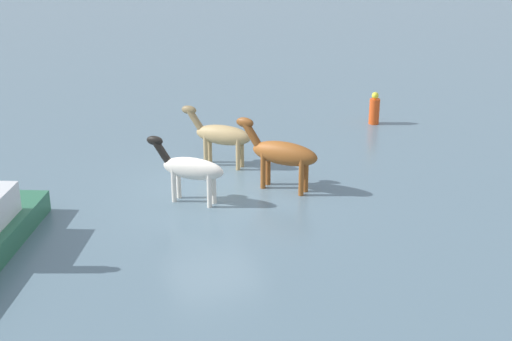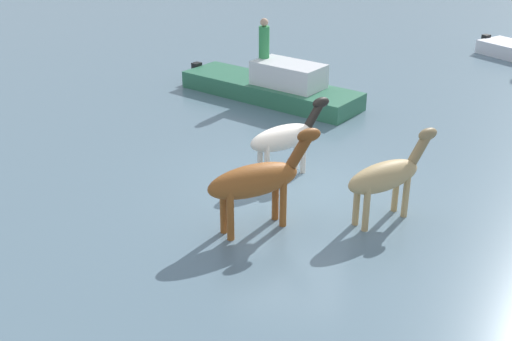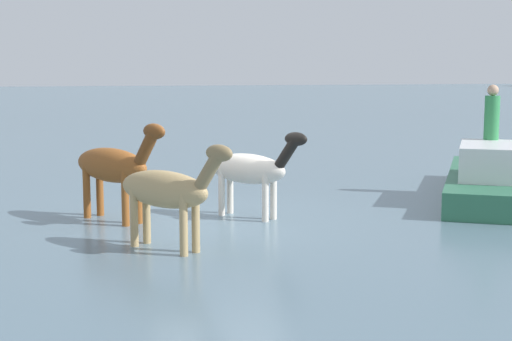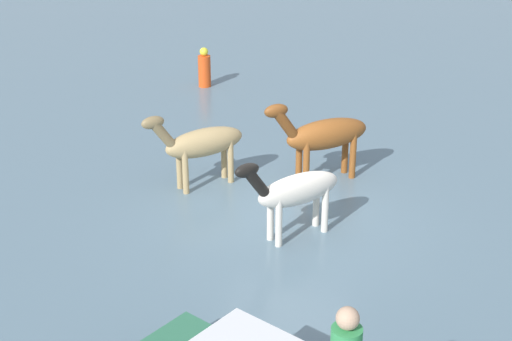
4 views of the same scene
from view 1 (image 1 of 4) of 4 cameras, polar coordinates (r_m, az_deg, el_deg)
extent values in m
plane|color=slate|center=(18.21, -3.73, -1.99)|extent=(160.24, 160.24, 0.00)
ellipsoid|color=brown|center=(18.13, 2.39, 1.42)|extent=(1.80, 1.60, 0.63)
cylinder|color=brown|center=(18.41, 0.59, 0.03)|extent=(0.14, 0.14, 1.03)
cylinder|color=brown|center=(18.66, 1.01, 0.32)|extent=(0.14, 0.14, 1.03)
cylinder|color=brown|center=(17.97, 3.77, -0.54)|extent=(0.14, 0.14, 1.03)
cylinder|color=brown|center=(18.23, 4.16, -0.24)|extent=(0.14, 0.14, 1.03)
cylinder|color=brown|center=(18.42, -0.38, 3.08)|extent=(0.58, 0.53, 0.69)
ellipsoid|color=brown|center=(18.43, -0.93, 4.00)|extent=(0.53, 0.49, 0.27)
ellipsoid|color=silver|center=(17.42, -5.23, 0.16)|extent=(1.54, 1.53, 0.56)
cylinder|color=silver|center=(17.69, -6.84, -1.18)|extent=(0.12, 0.12, 0.92)
cylinder|color=silver|center=(17.91, -6.43, -0.88)|extent=(0.12, 0.12, 0.92)
cylinder|color=silver|center=(17.26, -3.89, -1.64)|extent=(0.12, 0.12, 0.92)
cylinder|color=silver|center=(17.49, -3.51, -1.33)|extent=(0.12, 0.12, 0.92)
cylinder|color=black|center=(17.69, -7.85, 1.63)|extent=(0.50, 0.50, 0.62)
ellipsoid|color=black|center=(17.70, -8.39, 2.47)|extent=(0.46, 0.46, 0.25)
ellipsoid|color=tan|center=(19.92, -2.72, 2.96)|extent=(1.60, 1.56, 0.58)
cylinder|color=tan|center=(20.17, -4.19, 1.72)|extent=(0.13, 0.13, 0.95)
cylinder|color=tan|center=(20.40, -3.85, 1.96)|extent=(0.13, 0.13, 0.95)
cylinder|color=tan|center=(19.75, -1.50, 1.35)|extent=(0.13, 0.13, 0.95)
cylinder|color=tan|center=(19.99, -1.18, 1.60)|extent=(0.13, 0.13, 0.95)
cylinder|color=olive|center=(20.20, -5.09, 4.26)|extent=(0.52, 0.51, 0.63)
ellipsoid|color=olive|center=(20.22, -5.58, 5.02)|extent=(0.48, 0.47, 0.25)
cylinder|color=#E54C19|center=(24.54, 9.77, 4.85)|extent=(0.36, 0.36, 0.90)
sphere|color=yellow|center=(24.40, 9.85, 6.14)|extent=(0.24, 0.24, 0.24)
camera|label=2|loc=(25.03, 23.17, 17.02)|focal=44.28mm
camera|label=3|loc=(30.73, -9.72, 12.68)|focal=54.04mm
camera|label=4|loc=(15.16, -51.43, 11.87)|focal=52.62mm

